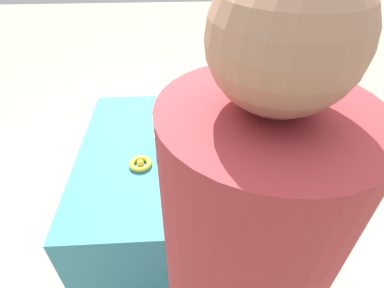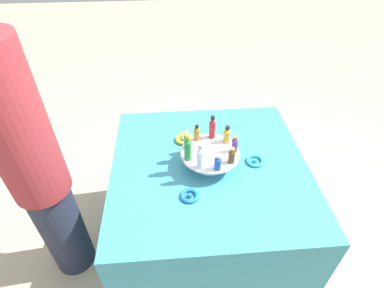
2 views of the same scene
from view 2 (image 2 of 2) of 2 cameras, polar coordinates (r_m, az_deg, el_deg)
name	(u,v)px [view 2 (image 2 of 2)]	position (r m, az deg, el deg)	size (l,w,h in m)	color
ground_plane	(206,239)	(2.17, 2.61, -17.64)	(12.00, 12.00, 0.00)	tan
party_table	(207,206)	(1.87, 2.94, -11.80)	(1.04, 1.04, 0.71)	teal
display_stand	(210,156)	(1.57, 3.45, -2.33)	(0.31, 0.31, 0.09)	silver
bottle_blue	(218,163)	(1.43, 4.94, -3.55)	(0.04, 0.04, 0.09)	#234CAD
bottle_brown	(232,156)	(1.47, 7.58, -2.24)	(0.03, 0.03, 0.09)	brown
bottle_purple	(235,144)	(1.53, 8.18, -0.07)	(0.03, 0.03, 0.10)	#702D93
bottle_gold	(227,135)	(1.59, 6.66, 1.74)	(0.04, 0.04, 0.10)	gold
bottle_red	(212,128)	(1.60, 3.88, 3.08)	(0.03, 0.03, 0.14)	#B21E23
bottle_amber	(197,133)	(1.60, 0.91, 2.08)	(0.03, 0.03, 0.09)	#AD6B19
bottle_teal	(187,140)	(1.54, -0.94, 0.71)	(0.03, 0.03, 0.11)	teal
bottle_green	(188,148)	(1.46, -0.79, -0.78)	(0.04, 0.04, 0.15)	#288438
bottle_clear	(200,157)	(1.42, 1.55, -2.56)	(0.03, 0.03, 0.14)	silver
ribbon_bow_gold	(184,139)	(1.75, -1.52, 1.00)	(0.10, 0.10, 0.03)	gold
ribbon_bow_blue	(190,196)	(1.45, -0.47, -9.83)	(0.09, 0.09, 0.03)	blue
ribbon_bow_teal	(255,161)	(1.65, 11.93, -3.14)	(0.10, 0.10, 0.02)	#2DB7CC
person_figure	(35,169)	(1.62, -27.76, -4.25)	(0.28, 0.28, 1.62)	#282D42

